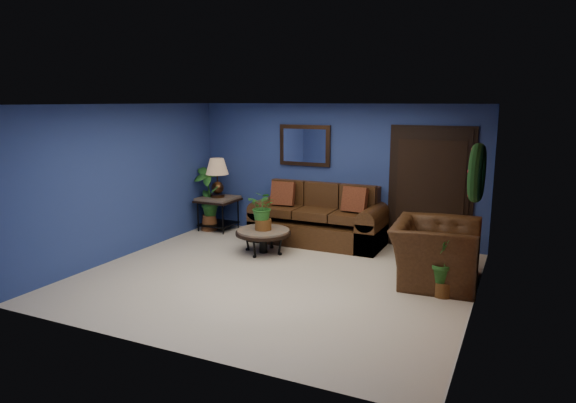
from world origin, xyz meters
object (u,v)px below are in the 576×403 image
at_px(coffee_table, 263,233).
at_px(end_table, 218,205).
at_px(table_lamp, 217,173).
at_px(side_chair, 355,219).
at_px(armchair, 436,252).
at_px(sofa, 320,223).

distance_m(coffee_table, end_table, 1.88).
bearing_deg(end_table, table_lamp, 0.00).
bearing_deg(table_lamp, side_chair, 1.24).
bearing_deg(armchair, sofa, 56.73).
bearing_deg(side_chair, coffee_table, -124.34).
height_order(end_table, table_lamp, table_lamp).
xyz_separation_m(coffee_table, armchair, (2.88, -0.22, 0.09)).
relative_size(side_chair, armchair, 0.64).
bearing_deg(end_table, side_chair, 1.24).
distance_m(side_chair, armchair, 2.09).
relative_size(sofa, armchair, 1.79).
distance_m(coffee_table, table_lamp, 2.04).
xyz_separation_m(sofa, armchair, (2.28, -1.30, 0.08)).
height_order(side_chair, armchair, armchair).
height_order(end_table, side_chair, side_chair).
bearing_deg(side_chair, table_lamp, -164.00).
height_order(coffee_table, armchair, armchair).
bearing_deg(end_table, armchair, -15.78).
height_order(coffee_table, side_chair, side_chair).
bearing_deg(coffee_table, end_table, 146.55).
xyz_separation_m(sofa, table_lamp, (-2.17, -0.04, 0.79)).
bearing_deg(end_table, coffee_table, -33.45).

